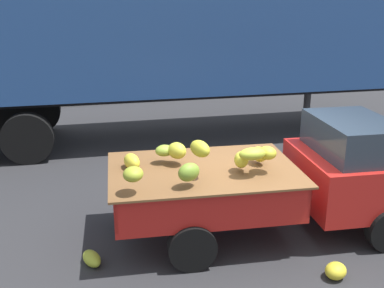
# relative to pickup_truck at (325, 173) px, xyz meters

# --- Properties ---
(ground) EXTENTS (220.00, 220.00, 0.00)m
(ground) POSITION_rel_pickup_truck_xyz_m (-1.02, 0.10, -0.88)
(ground) COLOR #28282B
(curb_strip) EXTENTS (80.00, 0.80, 0.16)m
(curb_strip) POSITION_rel_pickup_truck_xyz_m (-1.02, 9.34, -0.80)
(curb_strip) COLOR gray
(curb_strip) RESTS_ON ground
(pickup_truck) EXTENTS (4.84, 2.20, 1.70)m
(pickup_truck) POSITION_rel_pickup_truck_xyz_m (0.00, 0.00, 0.00)
(pickup_truck) COLOR #B21E19
(pickup_truck) RESTS_ON ground
(semi_trailer) EXTENTS (12.12, 3.20, 3.95)m
(semi_trailer) POSITION_rel_pickup_truck_xyz_m (-0.91, 5.10, 1.66)
(semi_trailer) COLOR navy
(semi_trailer) RESTS_ON ground
(fallen_banana_bunch_near_tailgate) EXTENTS (0.32, 0.42, 0.18)m
(fallen_banana_bunch_near_tailgate) POSITION_rel_pickup_truck_xyz_m (-3.48, -0.13, -0.79)
(fallen_banana_bunch_near_tailgate) COLOR #9DA92F
(fallen_banana_bunch_near_tailgate) RESTS_ON ground
(fallen_banana_bunch_by_wheel) EXTENTS (0.40, 0.38, 0.20)m
(fallen_banana_bunch_by_wheel) POSITION_rel_pickup_truck_xyz_m (-0.52, -1.26, -0.78)
(fallen_banana_bunch_by_wheel) COLOR gold
(fallen_banana_bunch_by_wheel) RESTS_ON ground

